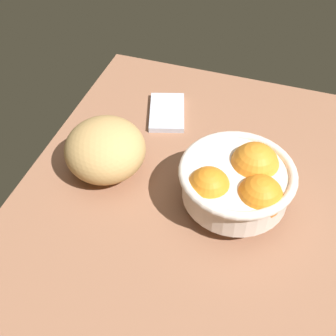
# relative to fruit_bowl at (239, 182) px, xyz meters

# --- Properties ---
(ground_plane) EXTENTS (0.75, 0.63, 0.03)m
(ground_plane) POSITION_rel_fruit_bowl_xyz_m (-0.02, -0.09, -0.08)
(ground_plane) COLOR #8E5E44
(fruit_bowl) EXTENTS (0.20, 0.20, 0.12)m
(fruit_bowl) POSITION_rel_fruit_bowl_xyz_m (0.00, 0.00, 0.00)
(fruit_bowl) COLOR silver
(fruit_bowl) RESTS_ON ground
(bread_loaf) EXTENTS (0.19, 0.19, 0.11)m
(bread_loaf) POSITION_rel_fruit_bowl_xyz_m (-0.01, -0.26, -0.01)
(bread_loaf) COLOR tan
(bread_loaf) RESTS_ON ground
(napkin_folded) EXTENTS (0.14, 0.11, 0.01)m
(napkin_folded) POSITION_rel_fruit_bowl_xyz_m (-0.21, -0.20, -0.06)
(napkin_folded) COLOR #B3B8C9
(napkin_folded) RESTS_ON ground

